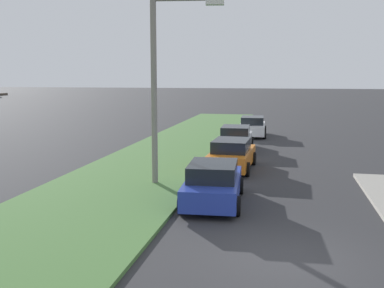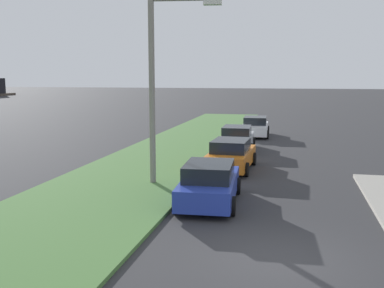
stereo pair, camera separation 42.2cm
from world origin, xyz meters
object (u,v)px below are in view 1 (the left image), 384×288
(parked_car_orange, at_px, (232,155))
(streetlight, at_px, (163,77))
(parked_car_silver, at_px, (236,138))
(parked_car_white, at_px, (252,127))
(parked_car_blue, at_px, (213,183))

(parked_car_orange, height_order, streetlight, streetlight)
(parked_car_silver, bearing_deg, parked_car_white, -6.53)
(parked_car_blue, bearing_deg, parked_car_white, -3.68)
(parked_car_blue, distance_m, parked_car_silver, 11.50)
(parked_car_blue, height_order, parked_car_white, same)
(streetlight, bearing_deg, parked_car_blue, -132.25)
(parked_car_orange, distance_m, streetlight, 5.69)
(parked_car_silver, bearing_deg, parked_car_blue, -179.58)
(parked_car_white, bearing_deg, parked_car_orange, 177.11)
(parked_car_orange, bearing_deg, streetlight, 149.10)
(parked_car_silver, height_order, parked_car_white, same)
(parked_car_white, bearing_deg, parked_car_silver, 172.96)
(parked_car_orange, bearing_deg, parked_car_white, 1.52)
(streetlight, bearing_deg, parked_car_orange, -32.96)
(parked_car_orange, relative_size, parked_car_white, 1.00)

